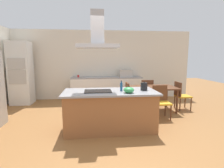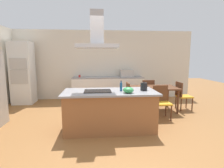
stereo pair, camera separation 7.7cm
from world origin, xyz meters
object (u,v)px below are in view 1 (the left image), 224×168
Objects in this scene: mixing_bowl at (129,90)px; countertop_microwave at (126,73)px; dining_table at (153,89)px; chair_facing_island at (161,99)px; chair_facing_back_wall at (146,91)px; chair_at_right_end at (181,94)px; range_hood at (97,36)px; chair_at_left_end at (124,95)px; cooktop at (98,91)px; olive_oil_bottle at (121,87)px; coffee_mug_red at (78,76)px; tea_kettle at (144,86)px; wall_oven_stack at (21,73)px.

mixing_bowl is 3.17m from countertop_microwave.
dining_table is 1.57× the size of chair_facing_island.
dining_table is 1.57× the size of chair_facing_back_wall.
chair_facing_island is at bearing 39.81° from mixing_bowl.
chair_at_right_end is 0.99× the size of range_hood.
countertop_microwave is 0.56× the size of chair_at_left_end.
cooktop is 1.90m from chair_facing_island.
olive_oil_bottle is 1.01× the size of mixing_bowl.
mixing_bowl reaches higher than coffee_mug_red.
tea_kettle is at bearing 0.83° from cooktop.
chair_facing_island is (2.39, -2.24, -0.44)m from coffee_mug_red.
countertop_microwave reaches higher than tea_kettle.
range_hood reaches higher than chair_at_left_end.
mixing_bowl is at bearing -21.00° from range_hood.
chair_at_right_end and chair_facing_back_wall have the same top height.
chair_at_left_end is at bearing 58.08° from range_hood.
countertop_microwave reaches higher than mixing_bowl.
wall_oven_stack reaches higher than chair_at_left_end.
chair_at_right_end is 1.13m from chair_facing_back_wall.
tea_kettle reaches higher than chair_at_right_end.
chair_at_left_end is at bearing 83.63° from mixing_bowl.
wall_oven_stack is 4.46m from chair_facing_back_wall.
olive_oil_bottle is 3.13m from coffee_mug_red.
coffee_mug_red is 0.06× the size of dining_table.
dining_table is (1.74, 1.33, -0.24)m from cooktop.
dining_table is at bearing 37.28° from range_hood.
chair_facing_island is (0.57, -2.22, -0.53)m from countertop_microwave.
mixing_bowl is at bearing -41.46° from wall_oven_stack.
chair_at_left_end is at bearing -180.00° from dining_table.
chair_at_right_end is 1.00× the size of chair_facing_island.
chair_facing_back_wall is at bearing 64.03° from mixing_bowl.
chair_at_right_end is at bearing 31.73° from olive_oil_bottle.
wall_oven_stack is at bearing 134.79° from range_hood.
countertop_microwave is 0.36× the size of dining_table.
countertop_microwave is 3.28m from range_hood.
wall_oven_stack is at bearing 171.46° from chair_facing_back_wall.
chair_facing_island is 1.33m from chair_facing_back_wall.
tea_kettle is 0.09× the size of wall_oven_stack.
olive_oil_bottle is 2.37m from chair_facing_back_wall.
chair_at_right_end is at bearing 26.52° from cooktop.
cooktop is 0.43× the size of dining_table.
mixing_bowl is 1.65m from chair_at_left_end.
chair_facing_island is at bearing 20.76° from cooktop.
cooktop is 3.00m from chair_at_right_end.
wall_oven_stack is (-3.16, 2.63, 0.10)m from olive_oil_bottle.
tea_kettle is 2.30× the size of coffee_mug_red.
coffee_mug_red is 0.10× the size of chair_at_right_end.
countertop_microwave is 1.70m from dining_table.
coffee_mug_red is at bearing 112.46° from mixing_bowl.
countertop_microwave is at bearing 87.86° from tea_kettle.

